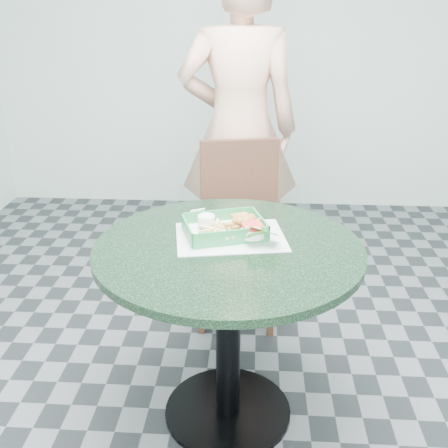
# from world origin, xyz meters

# --- Properties ---
(floor) EXTENTS (4.00, 5.00, 0.02)m
(floor) POSITION_xyz_m (0.00, 0.00, 0.00)
(floor) COLOR #303335
(floor) RESTS_ON ground
(wall_back) EXTENTS (4.00, 0.04, 2.80)m
(wall_back) POSITION_xyz_m (0.00, 2.50, 1.40)
(wall_back) COLOR silver
(wall_back) RESTS_ON ground
(cafe_table) EXTENTS (0.97, 0.97, 0.75)m
(cafe_table) POSITION_xyz_m (0.00, 0.00, 0.58)
(cafe_table) COLOR black
(cafe_table) RESTS_ON floor
(dining_chair) EXTENTS (0.41, 0.41, 0.93)m
(dining_chair) POSITION_xyz_m (0.01, 0.83, 0.53)
(dining_chair) COLOR #331C0C
(dining_chair) RESTS_ON floor
(diner_person) EXTENTS (0.86, 0.60, 2.25)m
(diner_person) POSITION_xyz_m (-0.01, 1.18, 1.13)
(diner_person) COLOR tan
(diner_person) RESTS_ON floor
(placemat) EXTENTS (0.44, 0.36, 0.00)m
(placemat) POSITION_xyz_m (0.00, 0.07, 0.75)
(placemat) COLOR #AFBEB9
(placemat) RESTS_ON cafe_table
(food_basket) EXTENTS (0.29, 0.21, 0.06)m
(food_basket) POSITION_xyz_m (-0.02, 0.09, 0.77)
(food_basket) COLOR #267D42
(food_basket) RESTS_ON placemat
(crab_sandwich) EXTENTS (0.13, 0.13, 0.07)m
(crab_sandwich) POSITION_xyz_m (0.05, 0.08, 0.80)
(crab_sandwich) COLOR tan
(crab_sandwich) RESTS_ON food_basket
(fries_pile) EXTENTS (0.14, 0.15, 0.05)m
(fries_pile) POSITION_xyz_m (-0.06, 0.07, 0.79)
(fries_pile) COLOR #D4B66D
(fries_pile) RESTS_ON food_basket
(sauce_ramekin) EXTENTS (0.07, 0.07, 0.04)m
(sauce_ramekin) POSITION_xyz_m (-0.08, 0.13, 0.80)
(sauce_ramekin) COLOR white
(sauce_ramekin) RESTS_ON food_basket
(garnish_cup) EXTENTS (0.13, 0.13, 0.05)m
(garnish_cup) POSITION_xyz_m (0.07, 0.01, 0.79)
(garnish_cup) COLOR silver
(garnish_cup) RESTS_ON food_basket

